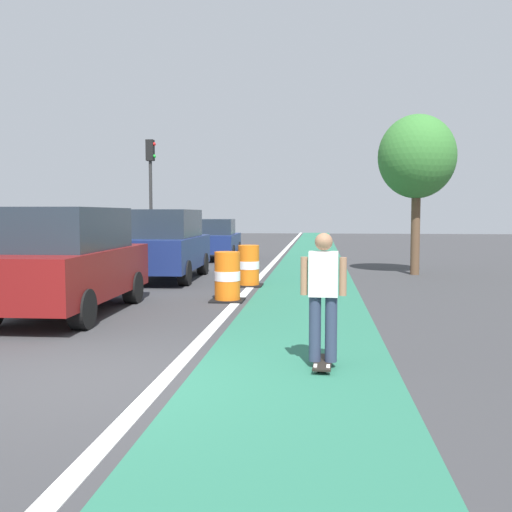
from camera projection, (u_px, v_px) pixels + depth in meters
ground_plane at (86, 380)px, 6.71m from camera, size 100.00×100.00×0.00m
bike_lane_strip at (310, 274)px, 18.34m from camera, size 2.50×80.00×0.01m
lane_divider_stripe at (263, 274)px, 18.51m from camera, size 0.20×80.00×0.01m
skateboarder_on_lane at (323, 295)px, 7.19m from camera, size 0.57×0.81×1.69m
parked_suv_nearest at (68, 260)px, 11.04m from camera, size 2.00×4.64×2.04m
parked_suv_second at (166, 244)px, 16.89m from camera, size 2.03×4.66×2.04m
parked_sedan_third at (215, 240)px, 24.24m from camera, size 2.06×4.18×1.70m
traffic_barrel_front at (227, 277)px, 12.69m from camera, size 0.73×0.73×1.09m
traffic_barrel_mid at (249, 266)px, 15.35m from camera, size 0.73×0.73×1.09m
traffic_light_corner at (151, 177)px, 25.02m from camera, size 0.41×0.32×5.10m
pedestrian_crossing at (134, 243)px, 20.70m from camera, size 0.34×0.20×1.61m
pedestrian_waiting at (58, 250)px, 16.98m from camera, size 0.34×0.20×1.61m
street_tree_sidewalk at (417, 158)px, 18.01m from camera, size 2.40×2.40×5.00m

